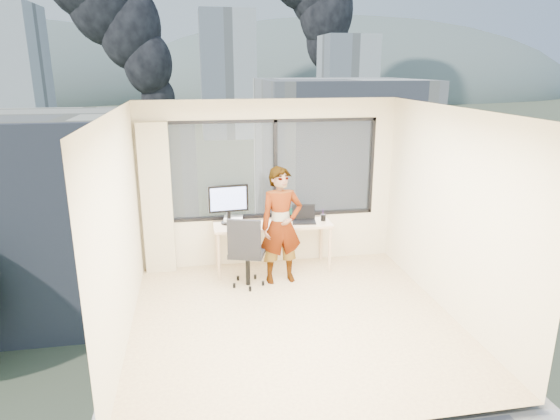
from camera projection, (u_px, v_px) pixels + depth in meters
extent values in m
cube|color=beige|center=(294.00, 319.00, 6.17)|extent=(4.00, 4.00, 0.01)
cube|color=white|center=(296.00, 110.00, 5.44)|extent=(4.00, 4.00, 0.01)
cube|color=beige|center=(346.00, 296.00, 3.92)|extent=(4.00, 0.01, 2.60)
cube|color=beige|center=(120.00, 231.00, 5.47)|extent=(0.01, 4.00, 2.60)
cube|color=beige|center=(451.00, 213.00, 6.14)|extent=(0.01, 4.00, 2.60)
cube|color=beige|center=(157.00, 199.00, 7.34)|extent=(0.45, 0.14, 2.30)
cube|color=beige|center=(273.00, 246.00, 7.64)|extent=(1.80, 0.60, 0.75)
imported|color=#2D2D33|center=(281.00, 225.00, 7.07)|extent=(0.67, 0.48, 1.72)
cube|color=white|center=(233.00, 219.00, 7.61)|extent=(0.32, 0.28, 0.07)
cube|color=black|center=(281.00, 225.00, 7.42)|extent=(0.12, 0.08, 0.01)
cylinder|color=black|center=(323.00, 218.00, 7.63)|extent=(0.09, 0.09, 0.10)
ellipsoid|color=#0D5044|center=(297.00, 211.00, 7.79)|extent=(0.28, 0.20, 0.19)
cube|color=#515B3D|center=(198.00, 137.00, 123.49)|extent=(400.00, 400.00, 0.04)
cube|color=beige|center=(85.00, 213.00, 34.98)|extent=(16.00, 12.00, 14.00)
cube|color=white|center=(337.00, 168.00, 45.78)|extent=(14.00, 13.00, 16.00)
cube|color=silver|center=(3.00, 84.00, 90.06)|extent=(14.00, 14.00, 28.00)
cube|color=silver|center=(228.00, 75.00, 120.62)|extent=(13.00, 13.00, 30.00)
cube|color=silver|center=(347.00, 81.00, 146.29)|extent=(15.00, 15.00, 26.00)
ellipsoid|color=slate|center=(343.00, 93.00, 329.25)|extent=(300.00, 220.00, 96.00)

